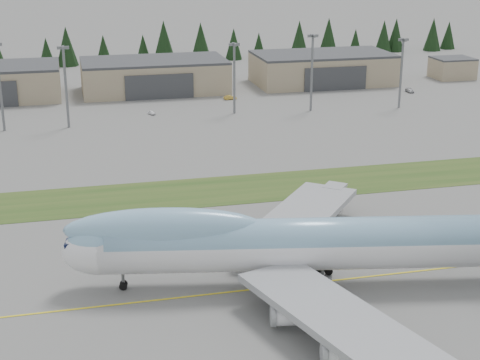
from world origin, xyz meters
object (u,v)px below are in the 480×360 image
object	(u,v)px
service_vehicle_a	(152,114)
service_vehicle_b	(230,100)
hangar_right	(323,68)
service_vehicle_c	(410,92)
hangar_center	(154,75)
boeing_747_freighter	(297,243)

from	to	relation	value
service_vehicle_a	service_vehicle_b	bearing A→B (deg)	9.73
hangar_right	service_vehicle_c	xyz separation A→B (m)	(23.36, -22.05, -5.39)
hangar_center	service_vehicle_b	bearing A→B (deg)	-40.75
service_vehicle_b	service_vehicle_c	xyz separation A→B (m)	(61.40, -3.13, 0.00)
hangar_right	service_vehicle_b	xyz separation A→B (m)	(-38.04, -18.92, -5.39)
boeing_747_freighter	hangar_right	xyz separation A→B (m)	(57.54, 149.88, -1.52)
boeing_747_freighter	service_vehicle_c	xyz separation A→B (m)	(80.89, 127.83, -6.91)
service_vehicle_b	service_vehicle_c	distance (m)	61.48
hangar_center	service_vehicle_a	size ratio (longest dim) A/B	14.56
hangar_right	service_vehicle_c	distance (m)	32.57
service_vehicle_a	hangar_right	bearing A→B (deg)	8.52
service_vehicle_a	service_vehicle_c	xyz separation A→B (m)	(88.57, 11.64, 0.00)
boeing_747_freighter	service_vehicle_c	distance (m)	151.44
service_vehicle_b	service_vehicle_a	bearing A→B (deg)	115.92
hangar_right	service_vehicle_c	world-z (taller)	hangar_right
hangar_center	boeing_747_freighter	bearing A→B (deg)	-89.06
hangar_center	service_vehicle_a	xyz separation A→B (m)	(-5.21, -33.69, -5.39)
boeing_747_freighter	hangar_right	distance (m)	160.55
hangar_right	boeing_747_freighter	bearing A→B (deg)	-111.00
boeing_747_freighter	service_vehicle_a	world-z (taller)	boeing_747_freighter
boeing_747_freighter	hangar_center	size ratio (longest dim) A/B	1.67
hangar_center	service_vehicle_c	xyz separation A→B (m)	(83.36, -22.05, -5.39)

